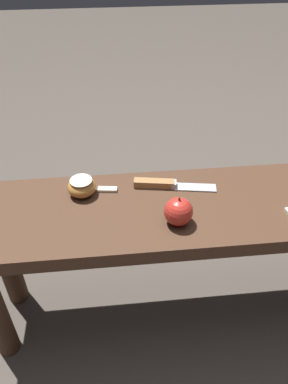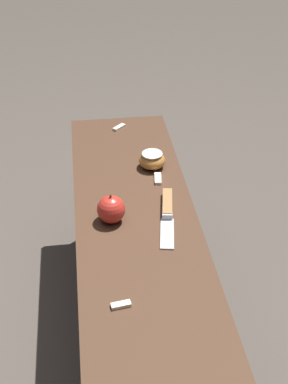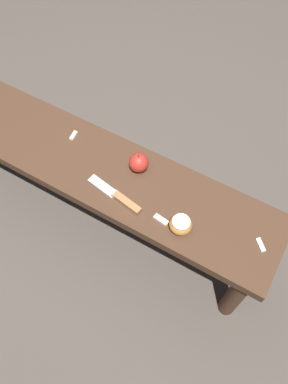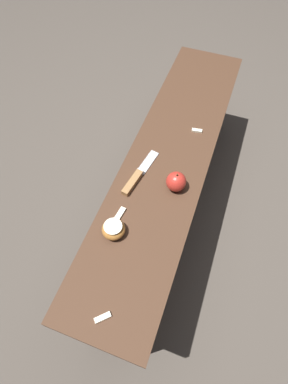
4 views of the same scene
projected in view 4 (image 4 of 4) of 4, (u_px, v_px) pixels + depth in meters
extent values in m
plane|color=#4C443D|center=(163.00, 211.00, 1.49)|extent=(8.00, 8.00, 0.00)
cube|color=#472D1E|center=(169.00, 158.00, 1.13)|extent=(1.36, 0.30, 0.04)
cylinder|color=#472D1E|center=(135.00, 344.00, 0.99)|extent=(0.06, 0.06, 0.40)
cylinder|color=#472D1E|center=(217.00, 103.00, 1.61)|extent=(0.06, 0.06, 0.40)
cylinder|color=#472D1E|center=(85.00, 324.00, 1.03)|extent=(0.06, 0.06, 0.40)
cylinder|color=#472D1E|center=(185.00, 96.00, 1.64)|extent=(0.06, 0.06, 0.40)
cube|color=#B7BABF|center=(148.00, 162.00, 1.09)|extent=(0.12, 0.05, 0.00)
cube|color=#B7BABF|center=(140.00, 172.00, 1.06)|extent=(0.02, 0.03, 0.02)
cube|color=#9E7042|center=(132.00, 183.00, 1.04)|extent=(0.11, 0.04, 0.02)
sphere|color=red|center=(176.00, 182.00, 1.01)|extent=(0.07, 0.07, 0.07)
cylinder|color=#4C3319|center=(177.00, 175.00, 0.98)|extent=(0.00, 0.00, 0.01)
ellipsoid|color=#B27233|center=(114.00, 229.00, 0.93)|extent=(0.07, 0.07, 0.05)
cylinder|color=silver|center=(113.00, 226.00, 0.91)|extent=(0.06, 0.06, 0.00)
cube|color=silver|center=(120.00, 214.00, 0.98)|extent=(0.05, 0.02, 0.01)
cube|color=silver|center=(103.00, 317.00, 0.81)|extent=(0.04, 0.04, 0.01)
cube|color=silver|center=(197.00, 131.00, 1.18)|extent=(0.02, 0.04, 0.01)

